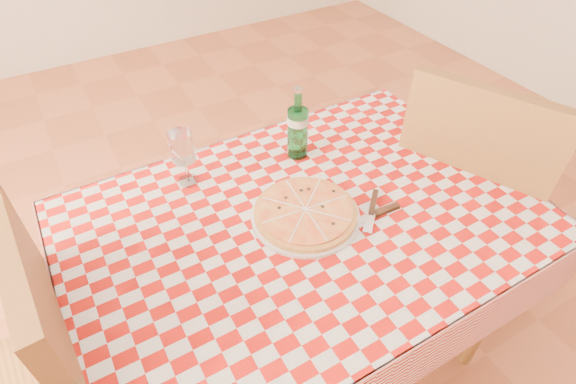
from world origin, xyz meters
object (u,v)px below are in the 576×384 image
(pizza_plate, at_px, (305,212))
(wine_glass, at_px, (184,158))
(water_bottle, at_px, (298,123))
(chair_near, at_px, (468,187))
(dining_table, at_px, (304,241))

(pizza_plate, distance_m, wine_glass, 0.39)
(pizza_plate, xyz_separation_m, water_bottle, (0.13, 0.26, 0.10))
(chair_near, bearing_deg, pizza_plate, 153.12)
(dining_table, height_order, chair_near, chair_near)
(dining_table, distance_m, water_bottle, 0.36)
(dining_table, xyz_separation_m, chair_near, (0.67, -0.03, -0.07))
(pizza_plate, distance_m, water_bottle, 0.30)
(dining_table, xyz_separation_m, water_bottle, (0.13, 0.26, 0.22))
(water_bottle, distance_m, wine_glass, 0.36)
(water_bottle, xyz_separation_m, wine_glass, (-0.36, 0.05, -0.03))
(wine_glass, bearing_deg, chair_near, -20.61)
(chair_near, bearing_deg, dining_table, 153.38)
(chair_near, distance_m, water_bottle, 0.67)
(dining_table, bearing_deg, wine_glass, 126.05)
(dining_table, bearing_deg, chair_near, -2.32)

